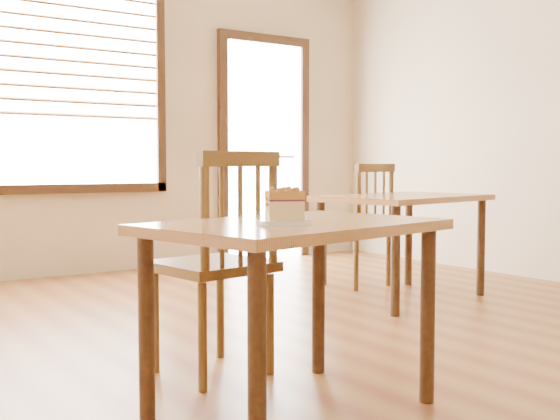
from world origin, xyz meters
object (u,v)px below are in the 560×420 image
object	(u,v)px
cafe_table_main	(294,250)
plate	(285,222)
cafe_table_second	(403,209)
cafe_chair_main	(218,262)
cake_slice	(285,204)
cafe_chair_second	(360,224)

from	to	relation	value
cafe_table_main	plate	distance (m)	0.18
cafe_table_main	cafe_table_second	xyz separation A→B (m)	(2.01, 1.48, 0.01)
cafe_chair_main	cake_slice	bearing A→B (deg)	73.94
plate	cake_slice	bearing A→B (deg)	62.91
cafe_table_main	cafe_chair_main	world-z (taller)	cafe_chair_main
cafe_chair_second	cake_slice	world-z (taller)	cafe_chair_second
cafe_table_second	cake_slice	xyz separation A→B (m)	(-2.11, -1.56, 0.17)
plate	cafe_table_second	bearing A→B (deg)	36.48
cafe_table_main	cafe_chair_second	bearing A→B (deg)	33.05
cafe_table_main	plate	world-z (taller)	plate
cafe_chair_main	cafe_table_second	distance (m)	2.20
cafe_table_main	cafe_chair_main	bearing A→B (deg)	78.83
cafe_chair_second	cake_slice	xyz separation A→B (m)	(-2.20, -2.13, 0.33)
cafe_chair_main	plate	xyz separation A→B (m)	(-0.10, -0.68, 0.23)
cafe_chair_main	cafe_chair_second	size ratio (longest dim) A/B	1.05
cafe_table_main	cafe_chair_main	xyz separation A→B (m)	(-0.00, 0.60, -0.11)
cafe_chair_second	cake_slice	distance (m)	3.08
cafe_table_second	plate	xyz separation A→B (m)	(-2.11, -1.56, 0.11)
cafe_table_main	plate	bearing A→B (deg)	-151.43
cake_slice	cafe_table_main	bearing A→B (deg)	62.94
cafe_chair_main	plate	distance (m)	0.73
cafe_table_second	plate	world-z (taller)	plate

